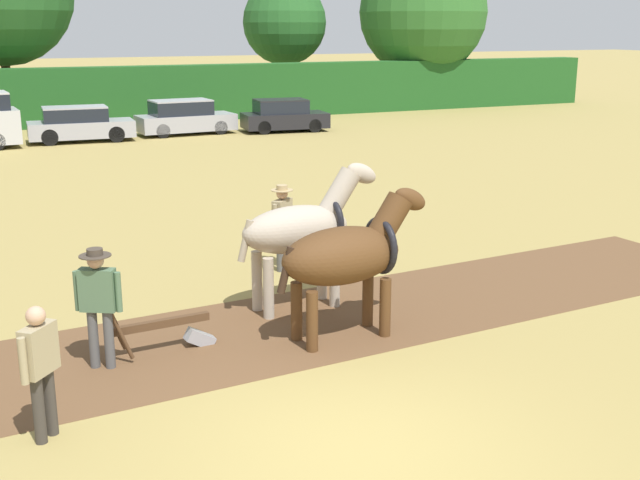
{
  "coord_description": "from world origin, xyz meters",
  "views": [
    {
      "loc": [
        -3.83,
        -7.37,
        4.73
      ],
      "look_at": [
        1.77,
        4.94,
        1.1
      ],
      "focal_mm": 45.0,
      "sensor_mm": 36.0,
      "label": 1
    }
  ],
  "objects_px": {
    "tree_center_left": "(285,23)",
    "parked_car_center_left": "(184,118)",
    "draft_horse_lead_right": "(302,229)",
    "parked_car_center": "(284,116)",
    "farmer_beside_team": "(282,221)",
    "draft_horse_lead_left": "(348,255)",
    "plow": "(170,330)",
    "tree_center": "(423,12)",
    "farmer_onlooker_left": "(40,363)",
    "parked_car_left": "(79,125)",
    "farmer_at_plow": "(98,298)"
  },
  "relations": [
    {
      "from": "draft_horse_lead_right",
      "to": "plow",
      "type": "relative_size",
      "value": 1.56
    },
    {
      "from": "draft_horse_lead_right",
      "to": "parked_car_center",
      "type": "relative_size",
      "value": 0.67
    },
    {
      "from": "draft_horse_lead_right",
      "to": "farmer_onlooker_left",
      "type": "distance_m",
      "value": 5.47
    },
    {
      "from": "parked_car_left",
      "to": "draft_horse_lead_left",
      "type": "bearing_deg",
      "value": -85.56
    },
    {
      "from": "draft_horse_lead_right",
      "to": "parked_car_center",
      "type": "bearing_deg",
      "value": 64.92
    },
    {
      "from": "farmer_onlooker_left",
      "to": "farmer_beside_team",
      "type": "bearing_deg",
      "value": 87.37
    },
    {
      "from": "farmer_at_plow",
      "to": "parked_car_center_left",
      "type": "xyz_separation_m",
      "value": [
        7.82,
        24.33,
        -0.31
      ]
    },
    {
      "from": "plow",
      "to": "farmer_onlooker_left",
      "type": "distance_m",
      "value": 2.9
    },
    {
      "from": "farmer_onlooker_left",
      "to": "parked_car_center",
      "type": "height_order",
      "value": "farmer_onlooker_left"
    },
    {
      "from": "tree_center_left",
      "to": "parked_car_center_left",
      "type": "height_order",
      "value": "tree_center_left"
    },
    {
      "from": "parked_car_center_left",
      "to": "draft_horse_lead_left",
      "type": "bearing_deg",
      "value": -102.68
    },
    {
      "from": "draft_horse_lead_right",
      "to": "parked_car_left",
      "type": "xyz_separation_m",
      "value": [
        -0.42,
        22.67,
        -0.69
      ]
    },
    {
      "from": "farmer_beside_team",
      "to": "farmer_onlooker_left",
      "type": "bearing_deg",
      "value": -83.56
    },
    {
      "from": "parked_car_center",
      "to": "parked_car_left",
      "type": "bearing_deg",
      "value": -176.09
    },
    {
      "from": "draft_horse_lead_left",
      "to": "farmer_beside_team",
      "type": "bearing_deg",
      "value": 79.85
    },
    {
      "from": "plow",
      "to": "farmer_at_plow",
      "type": "xyz_separation_m",
      "value": [
        -1.04,
        -0.21,
        0.72
      ]
    },
    {
      "from": "farmer_beside_team",
      "to": "parked_car_left",
      "type": "distance_m",
      "value": 20.53
    },
    {
      "from": "farmer_beside_team",
      "to": "parked_car_center",
      "type": "height_order",
      "value": "farmer_beside_team"
    },
    {
      "from": "tree_center_left",
      "to": "farmer_at_plow",
      "type": "bearing_deg",
      "value": -116.03
    },
    {
      "from": "farmer_beside_team",
      "to": "parked_car_left",
      "type": "xyz_separation_m",
      "value": [
        -0.92,
        20.5,
        -0.3
      ]
    },
    {
      "from": "parked_car_center",
      "to": "farmer_onlooker_left",
      "type": "bearing_deg",
      "value": -111.27
    },
    {
      "from": "tree_center",
      "to": "draft_horse_lead_right",
      "type": "distance_m",
      "value": 36.87
    },
    {
      "from": "draft_horse_lead_right",
      "to": "parked_car_center_left",
      "type": "bearing_deg",
      "value": 75.8
    },
    {
      "from": "draft_horse_lead_left",
      "to": "parked_car_center_left",
      "type": "relative_size",
      "value": 0.61
    },
    {
      "from": "tree_center",
      "to": "draft_horse_lead_left",
      "type": "xyz_separation_m",
      "value": [
        -20.68,
        -31.73,
        -4.15
      ]
    },
    {
      "from": "draft_horse_lead_left",
      "to": "parked_car_center_left",
      "type": "distance_m",
      "value": 25.06
    },
    {
      "from": "parked_car_center",
      "to": "tree_center_left",
      "type": "bearing_deg",
      "value": 73.86
    },
    {
      "from": "tree_center_left",
      "to": "farmer_onlooker_left",
      "type": "relative_size",
      "value": 4.44
    },
    {
      "from": "tree_center_left",
      "to": "plow",
      "type": "height_order",
      "value": "tree_center_left"
    },
    {
      "from": "tree_center",
      "to": "parked_car_center",
      "type": "height_order",
      "value": "tree_center"
    },
    {
      "from": "tree_center_left",
      "to": "plow",
      "type": "bearing_deg",
      "value": -114.74
    },
    {
      "from": "draft_horse_lead_left",
      "to": "tree_center",
      "type": "bearing_deg",
      "value": 53.0
    },
    {
      "from": "plow",
      "to": "tree_center",
      "type": "bearing_deg",
      "value": 49.23
    },
    {
      "from": "tree_center",
      "to": "draft_horse_lead_right",
      "type": "bearing_deg",
      "value": -124.53
    },
    {
      "from": "parked_car_center_left",
      "to": "parked_car_center",
      "type": "bearing_deg",
      "value": -14.53
    },
    {
      "from": "draft_horse_lead_left",
      "to": "farmer_beside_team",
      "type": "xyz_separation_m",
      "value": [
        0.41,
        3.71,
        -0.32
      ]
    },
    {
      "from": "plow",
      "to": "parked_car_left",
      "type": "relative_size",
      "value": 0.4
    },
    {
      "from": "parked_car_left",
      "to": "draft_horse_lead_right",
      "type": "bearing_deg",
      "value": -85.71
    },
    {
      "from": "tree_center",
      "to": "farmer_beside_team",
      "type": "distance_m",
      "value": 34.87
    },
    {
      "from": "tree_center_left",
      "to": "farmer_beside_team",
      "type": "bearing_deg",
      "value": -112.17
    },
    {
      "from": "parked_car_left",
      "to": "parked_car_center_left",
      "type": "xyz_separation_m",
      "value": [
        4.63,
        0.5,
        0.02
      ]
    },
    {
      "from": "plow",
      "to": "parked_car_center_left",
      "type": "relative_size",
      "value": 0.39
    },
    {
      "from": "farmer_at_plow",
      "to": "farmer_onlooker_left",
      "type": "relative_size",
      "value": 1.07
    },
    {
      "from": "farmer_at_plow",
      "to": "parked_car_center",
      "type": "height_order",
      "value": "farmer_at_plow"
    },
    {
      "from": "tree_center",
      "to": "parked_car_center",
      "type": "distance_m",
      "value": 15.25
    },
    {
      "from": "draft_horse_lead_right",
      "to": "farmer_onlooker_left",
      "type": "bearing_deg",
      "value": -150.95
    },
    {
      "from": "farmer_onlooker_left",
      "to": "tree_center_left",
      "type": "bearing_deg",
      "value": 105.91
    },
    {
      "from": "plow",
      "to": "parked_car_center",
      "type": "distance_m",
      "value": 25.8
    },
    {
      "from": "draft_horse_lead_right",
      "to": "farmer_at_plow",
      "type": "distance_m",
      "value": 3.81
    },
    {
      "from": "draft_horse_lead_left",
      "to": "parked_car_center_left",
      "type": "xyz_separation_m",
      "value": [
        4.12,
        24.72,
        -0.6
      ]
    }
  ]
}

